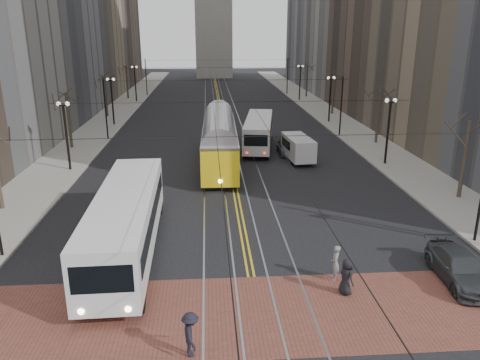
{
  "coord_description": "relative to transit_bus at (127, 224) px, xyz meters",
  "views": [
    {
      "loc": [
        -1.95,
        -21.03,
        11.41
      ],
      "look_at": [
        -0.12,
        5.12,
        3.0
      ],
      "focal_mm": 35.0,
      "sensor_mm": 36.0,
      "label": 1
    }
  ],
  "objects": [
    {
      "name": "sedan_grey",
      "position": [
        11.9,
        20.51,
        -1.03
      ],
      "size": [
        1.69,
        4.01,
        1.35
      ],
      "primitive_type": "imported",
      "rotation": [
        0.0,
        0.0,
        -0.02
      ],
      "color": "#464A4F",
      "rests_on": "ground"
    },
    {
      "name": "crosswalk_band",
      "position": [
        6.32,
        -6.03,
        -1.7
      ],
      "size": [
        25.0,
        6.0,
        0.01
      ],
      "primitive_type": "cube",
      "color": "brown",
      "rests_on": "ground"
    },
    {
      "name": "pedestrian_a",
      "position": [
        10.44,
        -4.79,
        -0.84
      ],
      "size": [
        0.81,
        0.97,
        1.7
      ],
      "primitive_type": "imported",
      "rotation": [
        0.0,
        0.0,
        1.94
      ],
      "color": "black",
      "rests_on": "crosswalk_band"
    },
    {
      "name": "transit_bus",
      "position": [
        0.0,
        0.0,
        0.0
      ],
      "size": [
        3.17,
        13.69,
        3.41
      ],
      "primitive_type": "cube",
      "rotation": [
        0.0,
        0.0,
        0.02
      ],
      "color": "silver",
      "rests_on": "ground"
    },
    {
      "name": "centre_lines",
      "position": [
        6.32,
        42.97,
        -1.69
      ],
      "size": [
        0.42,
        130.0,
        0.01
      ],
      "primitive_type": "cube",
      "color": "gold",
      "rests_on": "ground"
    },
    {
      "name": "rear_bus",
      "position": [
        9.51,
        23.33,
        -0.21
      ],
      "size": [
        4.2,
        11.68,
        2.98
      ],
      "primitive_type": "cube",
      "rotation": [
        0.0,
        0.0,
        -0.15
      ],
      "color": "#BEBEBE",
      "rests_on": "ground"
    },
    {
      "name": "pedestrian_d",
      "position": [
        3.59,
        -8.53,
        -0.82
      ],
      "size": [
        0.87,
        1.24,
        1.75
      ],
      "primitive_type": "imported",
      "rotation": [
        0.0,
        0.0,
        1.78
      ],
      "color": "black",
      "rests_on": "crosswalk_band"
    },
    {
      "name": "cargo_van",
      "position": [
        12.51,
        17.79,
        -0.58
      ],
      "size": [
        2.42,
        5.22,
        2.24
      ],
      "primitive_type": "cube",
      "rotation": [
        0.0,
        0.0,
        0.09
      ],
      "color": "silver",
      "rests_on": "ground"
    },
    {
      "name": "ground",
      "position": [
        6.32,
        -2.03,
        -1.7
      ],
      "size": [
        260.0,
        260.0,
        0.0
      ],
      "primitive_type": "plane",
      "color": "black",
      "rests_on": "ground"
    },
    {
      "name": "streetcar",
      "position": [
        5.36,
        17.09,
        0.1
      ],
      "size": [
        3.19,
        15.38,
        3.61
      ],
      "primitive_type": "cube",
      "rotation": [
        0.0,
        0.0,
        -0.02
      ],
      "color": "yellow",
      "rests_on": "ground"
    },
    {
      "name": "sedan_parked",
      "position": [
        16.16,
        -4.03,
        -1.0
      ],
      "size": [
        2.23,
        4.94,
        1.4
      ],
      "primitive_type": "imported",
      "rotation": [
        0.0,
        0.0,
        -0.06
      ],
      "color": "#3B3E42",
      "rests_on": "ground"
    },
    {
      "name": "trolley_wires",
      "position": [
        6.32,
        32.8,
        2.07
      ],
      "size": [
        25.96,
        120.0,
        6.6
      ],
      "color": "black",
      "rests_on": "ground"
    },
    {
      "name": "streetcar_rails",
      "position": [
        6.32,
        42.97,
        -1.7
      ],
      "size": [
        4.8,
        130.0,
        0.02
      ],
      "primitive_type": "cube",
      "color": "gray",
      "rests_on": "ground"
    },
    {
      "name": "street_trees",
      "position": [
        6.32,
        33.22,
        1.1
      ],
      "size": [
        31.68,
        53.28,
        5.6
      ],
      "color": "#382D23",
      "rests_on": "ground"
    },
    {
      "name": "pedestrian_b",
      "position": [
        10.27,
        -3.53,
        -0.81
      ],
      "size": [
        0.61,
        0.74,
        1.76
      ],
      "primitive_type": "imported",
      "rotation": [
        0.0,
        0.0,
        4.38
      ],
      "color": "slate",
      "rests_on": "crosswalk_band"
    },
    {
      "name": "lamp_posts",
      "position": [
        6.32,
        26.72,
        1.1
      ],
      "size": [
        27.6,
        57.2,
        5.6
      ],
      "color": "black",
      "rests_on": "ground"
    },
    {
      "name": "sidewalk_right",
      "position": [
        21.32,
        42.97,
        -1.63
      ],
      "size": [
        5.0,
        140.0,
        0.15
      ],
      "primitive_type": "cube",
      "color": "gray",
      "rests_on": "ground"
    },
    {
      "name": "sidewalk_left",
      "position": [
        -8.68,
        42.97,
        -1.63
      ],
      "size": [
        5.0,
        140.0,
        0.15
      ],
      "primitive_type": "cube",
      "color": "gray",
      "rests_on": "ground"
    }
  ]
}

